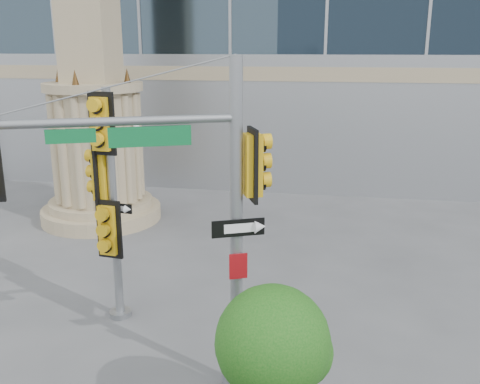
# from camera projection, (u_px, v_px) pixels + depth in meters

# --- Properties ---
(ground) EXTENTS (120.00, 120.00, 0.00)m
(ground) POSITION_uv_depth(u_px,v_px,m) (195.00, 374.00, 10.72)
(ground) COLOR #545456
(ground) RESTS_ON ground
(monument) EXTENTS (4.40, 4.40, 16.60)m
(monument) POSITION_uv_depth(u_px,v_px,m) (92.00, 70.00, 18.82)
(monument) COLOR tan
(monument) RESTS_ON ground
(main_signal_pole) EXTENTS (4.54, 2.29, 6.22)m
(main_signal_pole) POSITION_uv_depth(u_px,v_px,m) (172.00, 198.00, 9.11)
(main_signal_pole) COLOR slate
(main_signal_pole) RESTS_ON ground
(secondary_signal_pole) EXTENTS (0.95, 0.78, 5.49)m
(secondary_signal_pole) POSITION_uv_depth(u_px,v_px,m) (107.00, 189.00, 12.07)
(secondary_signal_pole) COLOR slate
(secondary_signal_pole) RESTS_ON ground
(street_tree) EXTENTS (1.83, 1.79, 2.86)m
(street_tree) POSITION_uv_depth(u_px,v_px,m) (275.00, 347.00, 8.22)
(street_tree) COLOR tan
(street_tree) RESTS_ON ground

